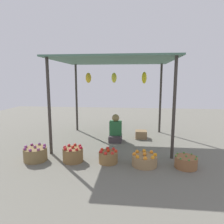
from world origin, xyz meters
TOP-DOWN VIEW (x-y plane):
  - ground_plane at (0.00, 0.00)m, footprint 14.00×14.00m
  - market_stall_structure at (-0.00, 0.00)m, footprint 3.12×2.59m
  - vendor_person at (0.03, 0.02)m, footprint 0.36×0.44m
  - basket_purple_onions at (-1.58, -1.59)m, footprint 0.50×0.50m
  - basket_red_apples at (-0.75, -1.55)m, footprint 0.43×0.43m
  - basket_red_tomatoes at (0.02, -1.53)m, footprint 0.41×0.41m
  - basket_oranges at (0.78, -1.60)m, footprint 0.52×0.52m
  - basket_green_chilies at (1.60, -1.62)m, footprint 0.44×0.44m
  - wooden_crate_near_vendor at (0.78, 0.38)m, footprint 0.34×0.32m

SIDE VIEW (x-z plane):
  - ground_plane at x=0.00m, z-range 0.00..0.00m
  - wooden_crate_near_vendor at x=0.78m, z-range 0.00..0.23m
  - basket_green_chilies at x=1.60m, z-range -0.02..0.25m
  - basket_oranges at x=0.78m, z-range -0.03..0.26m
  - basket_red_tomatoes at x=0.02m, z-range -0.02..0.28m
  - basket_purple_onions at x=-1.58m, z-range -0.02..0.32m
  - basket_red_apples at x=-0.75m, z-range -0.02..0.33m
  - vendor_person at x=0.03m, z-range -0.09..0.69m
  - market_stall_structure at x=0.00m, z-range 0.97..3.26m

